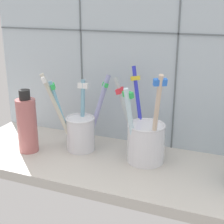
% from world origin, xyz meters
% --- Properties ---
extents(counter_slab, '(0.64, 0.22, 0.02)m').
position_xyz_m(counter_slab, '(0.00, 0.00, 0.01)').
color(counter_slab, '#BCB7AD').
rests_on(counter_slab, ground).
extents(tile_wall_back, '(0.64, 0.02, 0.45)m').
position_xyz_m(tile_wall_back, '(0.00, 0.12, 0.23)').
color(tile_wall_back, '#B2C1CC').
rests_on(tile_wall_back, ground).
extents(toothbrush_cup_left, '(0.11, 0.11, 0.17)m').
position_xyz_m(toothbrush_cup_left, '(-0.07, 0.03, 0.07)').
color(toothbrush_cup_left, silver).
rests_on(toothbrush_cup_left, counter_slab).
extents(toothbrush_cup_right, '(0.11, 0.11, 0.19)m').
position_xyz_m(toothbrush_cup_right, '(0.07, 0.03, 0.07)').
color(toothbrush_cup_right, silver).
rests_on(toothbrush_cup_right, counter_slab).
extents(soap_bottle, '(0.04, 0.04, 0.13)m').
position_xyz_m(soap_bottle, '(-0.17, -0.02, 0.08)').
color(soap_bottle, '#B76564').
rests_on(soap_bottle, counter_slab).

